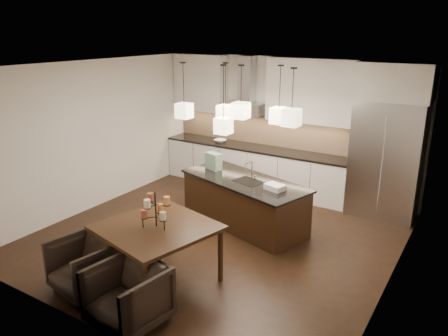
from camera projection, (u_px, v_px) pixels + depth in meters
The scene contains 37 objects.
floor at pixel (218, 237), 7.35m from camera, with size 5.50×5.50×0.02m, color black.
ceiling at pixel (217, 65), 6.49m from camera, with size 5.50×5.50×0.02m, color white.
wall_back at pixel (289, 125), 9.15m from camera, with size 5.50×0.02×2.80m, color silver.
wall_front at pixel (78, 217), 4.69m from camera, with size 5.50×0.02×2.80m, color silver.
wall_left at pixel (96, 135), 8.32m from camera, with size 0.02×5.50×2.80m, color silver.
wall_right at pixel (400, 188), 5.53m from camera, with size 0.02×5.50×2.80m, color silver.
refrigerator at pixel (386, 160), 7.88m from camera, with size 1.20×0.72×2.15m, color #B7B7BA.
fridge_panel at pixel (395, 81), 7.46m from camera, with size 1.26×0.72×0.65m, color silver.
lower_cabinets at pixel (254, 168), 9.49m from camera, with size 4.21×0.62×0.88m, color silver.
countertop at pixel (254, 148), 9.35m from camera, with size 4.21×0.66×0.04m, color black.
backsplash at pixel (261, 130), 9.49m from camera, with size 4.21×0.02×0.63m, color tan.
upper_cab_left at pixel (201, 83), 9.83m from camera, with size 1.25×0.35×1.25m, color silver.
upper_cab_right at pixel (313, 91), 8.48m from camera, with size 1.86×0.35×1.25m, color silver.
hood_canopy at pixel (244, 108), 9.30m from camera, with size 0.90×0.52×0.24m, color #B7B7BA.
hood_chimney at pixel (247, 79), 9.20m from camera, with size 0.30×0.28×0.96m, color #B7B7BA.
fruit_bowl at pixel (220, 141), 9.72m from camera, with size 0.26×0.26×0.06m, color silver.
island_body at pixel (244, 203), 7.69m from camera, with size 2.28×0.91×0.80m, color black.
island_top at pixel (244, 181), 7.56m from camera, with size 2.35×0.98×0.04m, color black.
faucet at pixel (252, 170), 7.50m from camera, with size 0.09×0.22×0.35m, color silver, non-canonical shape.
tote_bag at pixel (213, 161), 8.08m from camera, with size 0.31×0.16×0.31m, color #174E32.
food_container at pixel (275, 187), 7.07m from camera, with size 0.31×0.22×0.09m, color silver.
dining_table at pixel (158, 253), 5.94m from camera, with size 1.37×1.37×0.82m, color black, non-canonical shape.
candelabra at pixel (156, 209), 5.74m from camera, with size 0.39×0.39×0.48m, color black, non-canonical shape.
candle_a at pixel (163, 216), 5.65m from camera, with size 0.08×0.08×0.11m, color beige.
candle_b at pixel (160, 208), 5.90m from camera, with size 0.08×0.08×0.11m, color #DE8440.
candle_c at pixel (144, 214), 5.72m from camera, with size 0.08×0.08×0.11m, color brown.
candle_d at pixel (167, 201), 5.69m from camera, with size 0.08×0.08×0.11m, color #DE8440.
candle_e at pixel (150, 197), 5.82m from camera, with size 0.08×0.08×0.11m, color brown.
candle_f at pixel (147, 204), 5.59m from camera, with size 0.08×0.08×0.11m, color beige.
armchair_left at pixel (85, 265), 5.74m from camera, with size 0.77×0.80×0.72m, color black.
armchair_right at pixel (127, 296), 5.05m from camera, with size 0.79×0.82×0.74m, color black.
pendant_a at pixel (184, 111), 7.55m from camera, with size 0.24×0.24×0.26m, color beige.
pendant_b at pixel (225, 113), 7.51m from camera, with size 0.24×0.24×0.26m, color beige.
pendant_c at pixel (241, 110), 6.99m from camera, with size 0.24×0.24×0.26m, color beige.
pendant_d at pixel (279, 116), 6.98m from camera, with size 0.24×0.24×0.26m, color beige.
pendant_e at pixel (291, 118), 6.49m from camera, with size 0.24×0.24×0.26m, color beige.
pendant_f at pixel (223, 126), 7.10m from camera, with size 0.24×0.24×0.26m, color beige.
Camera 1 is at (3.61, -5.59, 3.32)m, focal length 35.00 mm.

